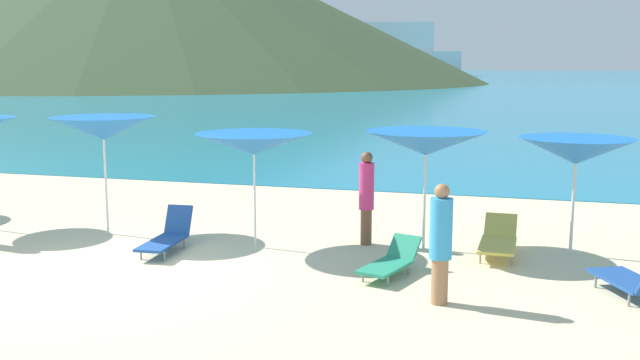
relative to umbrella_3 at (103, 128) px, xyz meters
The scene contains 13 objects.
ground_plane 8.07m from the umbrella_3, 77.92° to the left, with size 50.00×100.00×0.30m, color beige.
ocean_water 226.25m from the umbrella_3, 89.59° to the left, with size 650.00×440.00×0.02m, color teal.
umbrella_3 is the anchor object (origin of this frame).
umbrella_4 3.27m from the umbrella_3, ahead, with size 2.32×2.32×2.15m.
umbrella_5 6.34m from the umbrella_3, ahead, with size 2.34×2.34×2.20m.
umbrella_6 8.97m from the umbrella_3, ahead, with size 2.05×2.05×2.12m.
lounge_chair_1 7.91m from the umbrella_3, ahead, with size 0.65×1.75×0.61m.
lounge_chair_2 9.97m from the umbrella_3, ahead, with size 1.20×1.63×0.65m.
lounge_chair_3 2.75m from the umbrella_3, 26.56° to the right, with size 0.61×1.57×0.74m.
lounge_chair_7 6.46m from the umbrella_3, 12.26° to the right, with size 0.89×1.49×0.56m.
beachgoer_1 5.38m from the umbrella_3, ahead, with size 0.29×0.29×1.78m.
beachgoer_2 7.47m from the umbrella_3, 19.54° to the right, with size 0.32×0.32×1.75m.
cruise_ship 200.61m from the umbrella_3, 101.89° to the left, with size 63.78×25.11×18.61m.
Camera 1 is at (6.35, -9.91, 3.39)m, focal length 39.90 mm.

